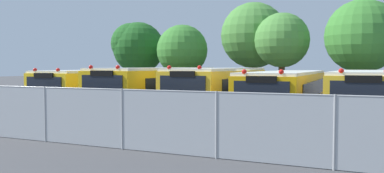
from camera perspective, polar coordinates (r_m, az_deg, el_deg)
name	(u,v)px	position (r m, az deg, el deg)	size (l,w,h in m)	color
ground_plane	(221,118)	(20.53, 4.16, -4.56)	(160.00, 160.00, 0.00)	#424244
school_bus_0	(107,89)	(23.50, -12.02, -0.33)	(2.62, 10.04, 2.59)	yellow
school_bus_1	(160,89)	(21.68, -4.54, -0.37)	(2.69, 10.88, 2.72)	yellow
school_bus_2	(220,91)	(20.37, 3.99, -0.60)	(2.56, 9.24, 2.70)	yellow
school_bus_3	(288,94)	(19.30, 13.47, -1.08)	(2.56, 10.95, 2.56)	#EAA80C
school_bus_4	(367,96)	(19.23, 23.63, -1.20)	(2.77, 10.33, 2.60)	yellow
tree_0	(136,46)	(33.56, -7.96, 5.68)	(4.33, 4.24, 6.31)	#4C3823
tree_1	(181,49)	(30.40, -1.61, 5.31)	(3.87, 3.87, 5.81)	#4C3823
tree_2	(253,35)	(31.01, 8.72, 7.27)	(4.99, 4.99, 7.51)	#4C3823
tree_3	(283,40)	(28.46, 12.79, 6.43)	(3.79, 3.79, 6.37)	#4C3823
tree_4	(360,37)	(27.63, 22.85, 6.54)	(4.65, 4.65, 6.90)	#4C3823
chainlink_fence	(122,118)	(12.99, -9.93, -4.44)	(19.32, 0.07, 1.96)	#9EA0A3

